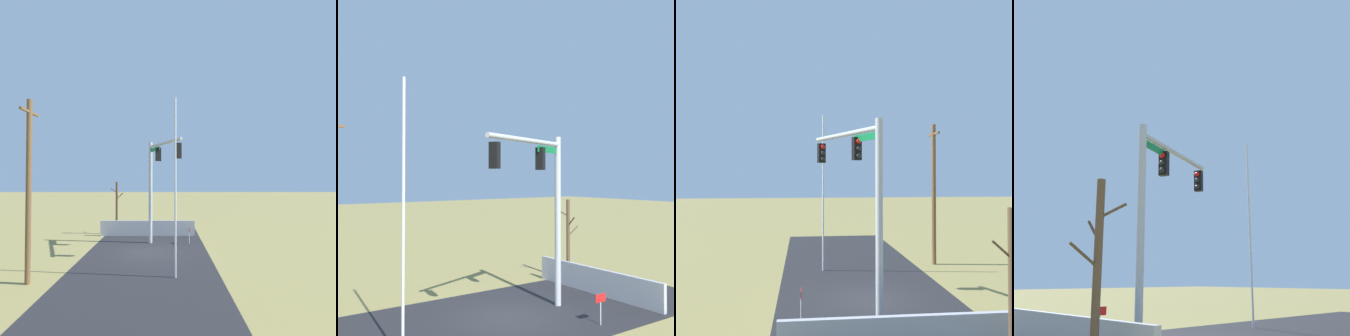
% 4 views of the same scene
% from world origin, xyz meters
% --- Properties ---
extents(ground_plane, '(160.00, 160.00, 0.00)m').
position_xyz_m(ground_plane, '(0.00, 0.00, 0.00)').
color(ground_plane, olive).
extents(road_surface, '(28.00, 8.00, 0.01)m').
position_xyz_m(road_surface, '(-4.00, 0.00, 0.01)').
color(road_surface, '#232326').
rests_on(road_surface, ground_plane).
extents(sidewalk_corner, '(6.00, 6.00, 0.01)m').
position_xyz_m(sidewalk_corner, '(3.80, -0.03, 0.00)').
color(sidewalk_corner, '#B7B5AD').
rests_on(sidewalk_corner, ground_plane).
extents(retaining_fence, '(0.20, 8.02, 1.29)m').
position_xyz_m(retaining_fence, '(5.65, 0.36, 0.65)').
color(retaining_fence, '#A8A8AD').
rests_on(retaining_fence, ground_plane).
extents(signal_mast, '(5.38, 2.34, 7.68)m').
position_xyz_m(signal_mast, '(1.56, -0.53, 5.21)').
color(signal_mast, '#B2B5BA').
rests_on(signal_mast, ground_plane).
extents(flagpole, '(0.10, 0.10, 9.05)m').
position_xyz_m(flagpole, '(-5.31, -1.71, 4.52)').
color(flagpole, silver).
rests_on(flagpole, ground_plane).
extents(utility_pole, '(1.90, 0.26, 8.72)m').
position_xyz_m(utility_pole, '(-6.21, 5.26, 4.53)').
color(utility_pole, brown).
rests_on(utility_pole, ground_plane).
extents(bare_tree, '(1.27, 1.02, 4.57)m').
position_xyz_m(bare_tree, '(6.44, 3.12, 2.35)').
color(bare_tree, brown).
rests_on(bare_tree, ground_plane).
extents(open_sign, '(0.56, 0.04, 1.22)m').
position_xyz_m(open_sign, '(2.40, -2.95, 0.91)').
color(open_sign, silver).
rests_on(open_sign, ground_plane).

